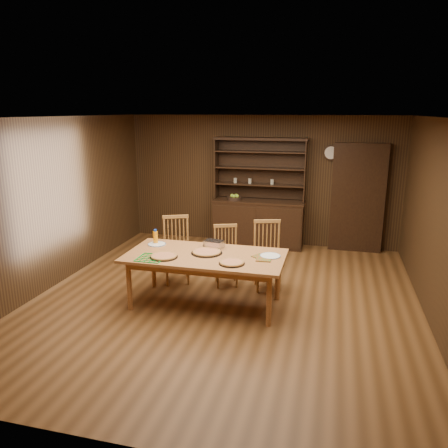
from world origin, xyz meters
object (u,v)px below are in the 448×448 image
(chair_right, at_px, (267,252))
(juice_bottle, at_px, (155,237))
(chair_left, at_px, (177,247))
(chair_center, at_px, (226,253))
(china_hutch, at_px, (258,217))
(dining_table, at_px, (205,259))

(chair_right, xyz_separation_m, juice_bottle, (-1.61, -0.56, 0.29))
(chair_left, bearing_deg, chair_right, -19.56)
(chair_left, height_order, juice_bottle, chair_left)
(chair_left, distance_m, chair_center, 0.81)
(chair_right, bearing_deg, chair_center, 164.95)
(china_hutch, relative_size, chair_left, 2.04)
(china_hutch, relative_size, chair_center, 2.28)
(chair_center, height_order, chair_right, chair_right)
(dining_table, height_order, chair_left, chair_left)
(chair_right, height_order, juice_bottle, chair_right)
(china_hutch, bearing_deg, chair_center, -93.85)
(dining_table, distance_m, chair_right, 1.14)
(chair_left, distance_m, chair_right, 1.46)
(china_hutch, relative_size, juice_bottle, 9.81)
(dining_table, xyz_separation_m, chair_center, (0.09, 0.85, -0.18))
(chair_center, xyz_separation_m, chair_right, (0.65, 0.01, 0.06))
(china_hutch, distance_m, dining_table, 2.99)
(dining_table, bearing_deg, china_hutch, 85.59)
(chair_right, bearing_deg, chair_left, 166.80)
(china_hutch, height_order, chair_right, china_hutch)
(china_hutch, bearing_deg, dining_table, -94.41)
(dining_table, distance_m, chair_left, 1.07)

